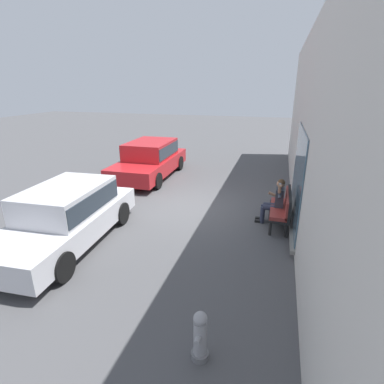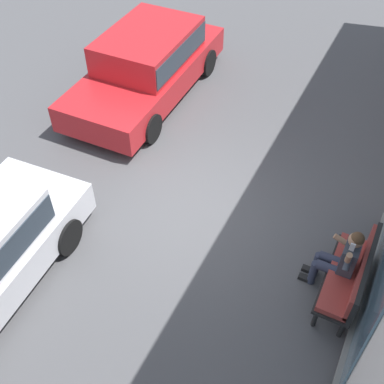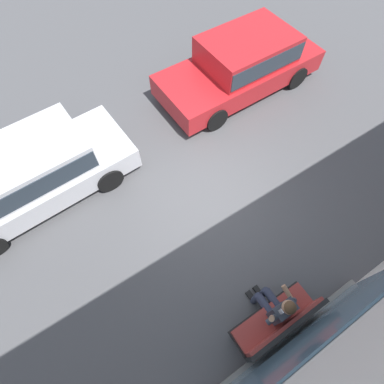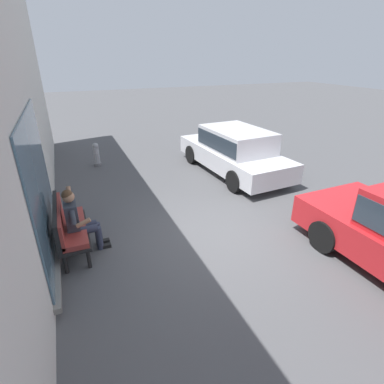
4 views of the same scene
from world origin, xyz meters
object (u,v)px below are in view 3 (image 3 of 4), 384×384
object	(u,v)px
parked_car_near	(243,62)
person_on_phone	(277,307)
bench	(279,323)
parked_car_mid	(32,171)

from	to	relation	value
parked_car_near	person_on_phone	bearing A→B (deg)	57.70
bench	person_on_phone	world-z (taller)	person_on_phone
bench	parked_car_near	world-z (taller)	parked_car_near
bench	parked_car_mid	distance (m)	5.69
parked_car_mid	person_on_phone	bearing A→B (deg)	117.81
person_on_phone	parked_car_mid	xyz separation A→B (m)	(2.58, -4.89, 0.10)
bench	parked_car_mid	world-z (taller)	parked_car_mid
bench	parked_car_near	bearing A→B (deg)	-122.02
bench	parked_car_near	distance (m)	6.47
bench	parked_car_near	size ratio (longest dim) A/B	0.34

